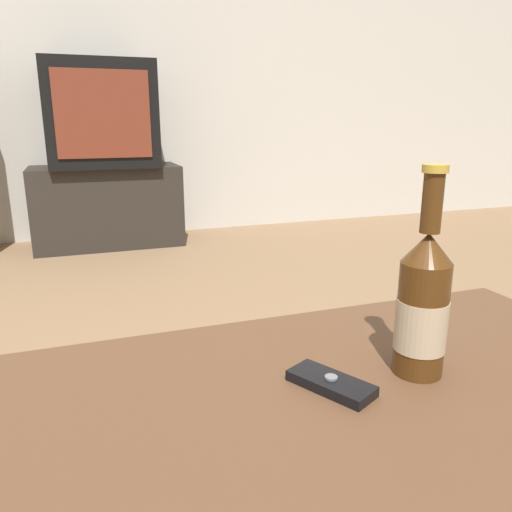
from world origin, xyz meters
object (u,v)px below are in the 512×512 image
object	(u,v)px
television	(101,115)
cell_phone	(331,383)
tv_stand	(108,206)
beer_bottle	(423,305)

from	to	relation	value
television	cell_phone	distance (m)	2.68
tv_stand	beer_bottle	size ratio (longest dim) A/B	3.08
beer_bottle	cell_phone	bearing A→B (deg)	179.46
tv_stand	beer_bottle	distance (m)	2.68
television	tv_stand	bearing A→B (deg)	90.00
tv_stand	cell_phone	bearing A→B (deg)	-87.43
tv_stand	beer_bottle	bearing A→B (deg)	-84.61
television	beer_bottle	xyz separation A→B (m)	(0.25, -2.65, -0.27)
tv_stand	television	world-z (taller)	television
cell_phone	tv_stand	bearing A→B (deg)	65.18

